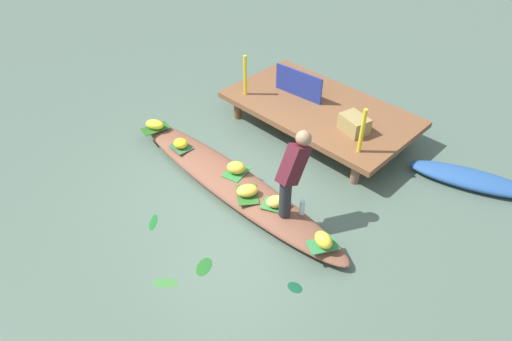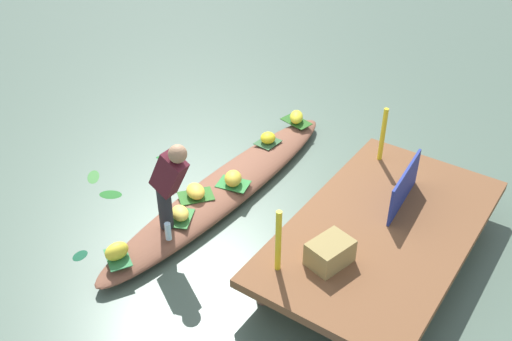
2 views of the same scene
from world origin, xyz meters
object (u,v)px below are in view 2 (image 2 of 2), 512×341
object	(u,v)px
banana_bunch_1	(268,138)
banana_bunch_3	(233,178)
banana_bunch_4	(196,191)
vendor_person	(169,181)
water_bottle	(168,231)
produce_crate	(330,253)
banana_bunch_0	(296,117)
vendor_boat	(225,189)
banana_bunch_2	(180,213)
banana_bunch_5	(117,251)
market_banner	(404,186)

from	to	relation	value
banana_bunch_1	banana_bunch_3	xyz separation A→B (m)	(1.08, 0.19, 0.01)
banana_bunch_4	vendor_person	world-z (taller)	vendor_person
banana_bunch_1	water_bottle	size ratio (longest dim) A/B	1.05
banana_bunch_1	water_bottle	xyz separation A→B (m)	(2.33, 0.21, 0.03)
banana_bunch_3	banana_bunch_4	size ratio (longest dim) A/B	0.93
banana_bunch_4	produce_crate	size ratio (longest dim) A/B	0.69
banana_bunch_0	produce_crate	distance (m)	3.26
banana_bunch_3	banana_bunch_4	distance (m)	0.52
vendor_boat	banana_bunch_0	size ratio (longest dim) A/B	13.65
banana_bunch_1	banana_bunch_2	size ratio (longest dim) A/B	0.88
banana_bunch_2	banana_bunch_4	bearing A→B (deg)	-164.46
banana_bunch_5	vendor_person	bearing A→B (deg)	165.26
banana_bunch_5	banana_bunch_1	bearing A→B (deg)	179.27
banana_bunch_5	banana_bunch_0	bearing A→B (deg)	179.01
banana_bunch_4	water_bottle	bearing A→B (deg)	17.79
banana_bunch_0	banana_bunch_2	distance (m)	2.70
produce_crate	market_banner	bearing A→B (deg)	170.74
vendor_person	produce_crate	bearing A→B (deg)	99.43
banana_bunch_2	produce_crate	xyz separation A→B (m)	(-0.11, 1.91, 0.30)
water_bottle	banana_bunch_0	bearing A→B (deg)	-176.54
banana_bunch_0	banana_bunch_4	size ratio (longest dim) A/B	1.05
banana_bunch_1	market_banner	world-z (taller)	market_banner
vendor_person	banana_bunch_3	bearing A→B (deg)	177.93
market_banner	produce_crate	distance (m)	1.35
vendor_person	banana_bunch_0	bearing A→B (deg)	-177.55
vendor_boat	banana_bunch_3	bearing A→B (deg)	97.93
banana_bunch_3	banana_bunch_4	world-z (taller)	banana_bunch_3
banana_bunch_0	banana_bunch_1	xyz separation A→B (m)	(0.73, -0.03, -0.00)
banana_bunch_2	market_banner	xyz separation A→B (m)	(-1.44, 2.12, 0.40)
vendor_boat	banana_bunch_3	xyz separation A→B (m)	(-0.01, 0.12, 0.21)
water_bottle	market_banner	world-z (taller)	market_banner
banana_bunch_1	banana_bunch_5	distance (m)	2.88
banana_bunch_2	produce_crate	distance (m)	1.93
banana_bunch_0	banana_bunch_1	distance (m)	0.73
banana_bunch_1	banana_bunch_5	xyz separation A→B (m)	(2.88, -0.04, 0.02)
banana_bunch_0	water_bottle	size ratio (longest dim) A/B	1.43
banana_bunch_1	vendor_person	xyz separation A→B (m)	(2.17, 0.15, 0.61)
market_banner	banana_bunch_0	bearing A→B (deg)	-124.78
banana_bunch_0	vendor_person	bearing A→B (deg)	2.45
banana_bunch_2	water_bottle	world-z (taller)	water_bottle
banana_bunch_2	banana_bunch_0	bearing A→B (deg)	-178.87
banana_bunch_2	water_bottle	bearing A→B (deg)	20.47
banana_bunch_5	banana_bunch_3	bearing A→B (deg)	172.85
banana_bunch_4	water_bottle	world-z (taller)	water_bottle
water_bottle	market_banner	distance (m)	2.71
banana_bunch_1	banana_bunch_3	bearing A→B (deg)	9.91
banana_bunch_2	water_bottle	size ratio (longest dim) A/B	1.19
banana_bunch_3	market_banner	distance (m)	2.12
vendor_person	water_bottle	bearing A→B (deg)	21.05
banana_bunch_5	water_bottle	world-z (taller)	water_bottle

